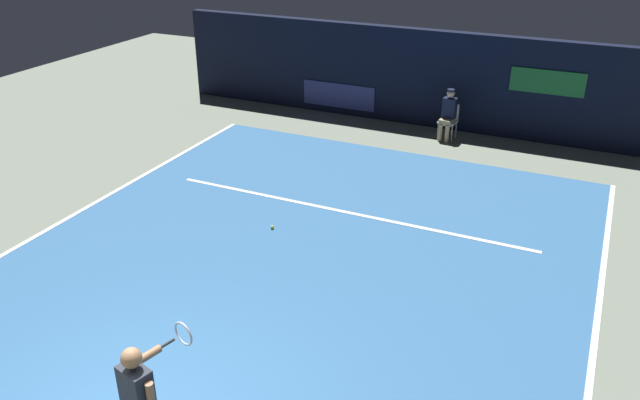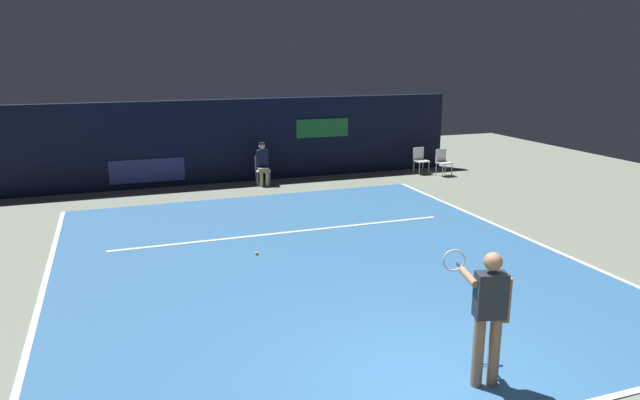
% 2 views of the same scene
% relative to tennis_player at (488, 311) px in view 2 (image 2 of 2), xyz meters
% --- Properties ---
extents(ground_plane, '(29.82, 29.82, 0.00)m').
position_rel_tennis_player_xyz_m(ground_plane, '(-0.51, 4.83, -0.99)').
color(ground_plane, gray).
extents(court_surface, '(9.87, 11.29, 0.01)m').
position_rel_tennis_player_xyz_m(court_surface, '(-0.51, 4.83, -0.98)').
color(court_surface, '#336699').
rests_on(court_surface, ground).
extents(line_sideline_left, '(0.10, 11.29, 0.01)m').
position_rel_tennis_player_xyz_m(line_sideline_left, '(4.37, 4.83, -0.97)').
color(line_sideline_left, white).
rests_on(line_sideline_left, court_surface).
extents(line_sideline_right, '(0.10, 11.29, 0.01)m').
position_rel_tennis_player_xyz_m(line_sideline_right, '(-5.40, 4.83, -0.97)').
color(line_sideline_right, white).
rests_on(line_sideline_right, court_surface).
extents(line_service, '(7.70, 0.10, 0.01)m').
position_rel_tennis_player_xyz_m(line_service, '(-0.51, 6.81, -0.97)').
color(line_service, white).
rests_on(line_service, court_surface).
extents(back_wall, '(14.98, 0.33, 2.60)m').
position_rel_tennis_player_xyz_m(back_wall, '(-0.51, 12.73, 0.31)').
color(back_wall, black).
rests_on(back_wall, ground).
extents(tennis_player, '(0.51, 1.03, 1.73)m').
position_rel_tennis_player_xyz_m(tennis_player, '(0.00, 0.00, 0.00)').
color(tennis_player, '#8C6647').
rests_on(tennis_player, ground).
extents(line_judge_on_chair, '(0.47, 0.55, 1.32)m').
position_rel_tennis_player_xyz_m(line_judge_on_chair, '(0.26, 11.85, -0.30)').
color(line_judge_on_chair, white).
rests_on(line_judge_on_chair, ground).
extents(courtside_chair_near, '(0.48, 0.45, 0.88)m').
position_rel_tennis_player_xyz_m(courtside_chair_near, '(5.73, 11.78, -0.49)').
color(courtside_chair_near, white).
rests_on(courtside_chair_near, ground).
extents(courtside_chair_far, '(0.48, 0.46, 0.88)m').
position_rel_tennis_player_xyz_m(courtside_chair_far, '(6.28, 11.23, -0.49)').
color(courtside_chair_far, white).
rests_on(courtside_chair_far, ground).
extents(tennis_ball, '(0.07, 0.07, 0.07)m').
position_rel_tennis_player_xyz_m(tennis_ball, '(-1.49, 5.56, -0.94)').
color(tennis_ball, '#CCE033').
rests_on(tennis_ball, court_surface).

